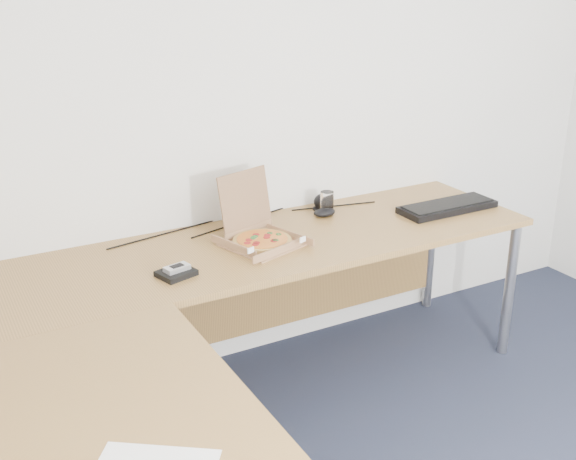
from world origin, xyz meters
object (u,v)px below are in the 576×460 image
pizza_box (260,237)px  drinking_glass (327,203)px  wallet (176,273)px  keyboard (447,207)px  desk (239,305)px

pizza_box → drinking_glass: bearing=4.7°
drinking_glass → wallet: size_ratio=0.85×
keyboard → wallet: (-1.43, -0.09, -0.00)m
drinking_glass → wallet: drinking_glass is taller
desk → wallet: wallet is taller
desk → keyboard: 1.35m
keyboard → wallet: keyboard is taller
pizza_box → wallet: size_ratio=2.44×
desk → drinking_glass: drinking_glass is taller
keyboard → desk: bearing=-164.1°
desk → wallet: 0.32m
pizza_box → keyboard: bearing=-20.2°
wallet → drinking_glass: bearing=3.9°
desk → drinking_glass: (0.75, 0.60, 0.09)m
desk → wallet: size_ratio=18.68×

